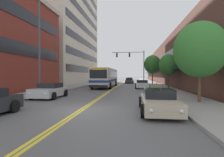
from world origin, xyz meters
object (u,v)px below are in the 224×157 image
city_bus (106,77)px  car_silver_parked_left_far (50,91)px  street_lamp_left_near (42,39)px  car_champagne_parked_right_foreground (158,101)px  car_dark_grey_moving_third (129,81)px  fire_hydrant (156,86)px  car_navy_moving_lead (129,80)px  street_tree_right_mid (169,65)px  car_slate_blue_moving_second (129,79)px  traffic_signal_mast (133,60)px  car_white_parked_right_mid (142,84)px  street_tree_right_far (152,64)px  street_tree_right_near (200,50)px  car_black_parked_left_mid (103,81)px

city_bus → car_silver_parked_left_far: city_bus is taller
car_silver_parked_left_far → street_lamp_left_near: 4.60m
car_champagne_parked_right_foreground → street_lamp_left_near: (-9.43, 4.83, 4.59)m
car_champagne_parked_right_foreground → car_dark_grey_moving_third: 33.96m
fire_hydrant → car_navy_moving_lead: bearing=97.5°
city_bus → car_silver_parked_left_far: bearing=-100.7°
street_lamp_left_near → car_silver_parked_left_far: bearing=10.2°
street_tree_right_mid → fire_hydrant: bearing=-143.3°
car_champagne_parked_right_foreground → street_lamp_left_near: bearing=152.9°
car_slate_blue_moving_second → traffic_signal_mast: (1.51, -24.76, 4.77)m
car_silver_parked_left_far → car_navy_moving_lead: (5.90, 42.62, -0.07)m
car_white_parked_right_mid → street_lamp_left_near: (-9.35, -12.82, 4.58)m
car_silver_parked_left_far → traffic_signal_mast: (7.31, 24.49, 4.70)m
car_champagne_parked_right_foreground → street_tree_right_far: size_ratio=0.76×
fire_hydrant → car_white_parked_right_mid: bearing=113.5°
car_slate_blue_moving_second → fire_hydrant: 40.68m
city_bus → street_tree_right_near: street_tree_right_near is taller
car_navy_moving_lead → street_lamp_left_near: street_lamp_left_near is taller
car_black_parked_left_mid → traffic_signal_mast: (7.27, -1.82, 4.71)m
street_tree_right_near → street_tree_right_mid: (0.22, 12.08, -0.33)m
street_tree_right_mid → car_white_parked_right_mid: bearing=144.0°
car_black_parked_left_mid → street_tree_right_far: street_tree_right_far is taller
car_slate_blue_moving_second → street_tree_right_mid: bearing=-80.7°
city_bus → car_champagne_parked_right_foreground: size_ratio=2.75×
car_champagne_parked_right_foreground → street_tree_right_near: (3.18, 3.04, 3.18)m
car_slate_blue_moving_second → car_dark_grey_moving_third: bearing=-88.6°
car_champagne_parked_right_foreground → car_silver_parked_left_far: bearing=150.5°
car_champagne_parked_right_foreground → street_tree_right_mid: bearing=77.3°
city_bus → street_tree_right_near: (9.22, -16.37, 2.04)m
city_bus → car_navy_moving_lead: (3.17, 28.16, -1.17)m
city_bus → car_dark_grey_moving_third: bearing=76.1°
car_black_parked_left_mid → car_navy_moving_lead: (5.85, 16.31, -0.06)m
city_bus → street_tree_right_near: 18.90m
car_silver_parked_left_far → city_bus: bearing=79.3°
car_black_parked_left_mid → car_dark_grey_moving_third: 6.79m
car_silver_parked_left_far → car_slate_blue_moving_second: car_silver_parked_left_far is taller
street_tree_right_near → street_tree_right_mid: street_tree_right_near is taller
car_champagne_parked_right_foreground → street_tree_right_mid: size_ratio=0.96×
car_black_parked_left_mid → street_tree_right_far: size_ratio=0.74×
car_navy_moving_lead → car_slate_blue_moving_second: (-0.10, 6.63, -0.00)m
car_white_parked_right_mid → street_tree_right_mid: street_tree_right_mid is taller
city_bus → street_lamp_left_near: (-3.39, -14.58, 3.45)m
street_tree_right_far → car_slate_blue_moving_second: bearing=101.5°
car_black_parked_left_mid → traffic_signal_mast: traffic_signal_mast is taller
car_silver_parked_left_far → car_champagne_parked_right_foreground: bearing=-29.5°
car_silver_parked_left_far → car_navy_moving_lead: size_ratio=0.93×
traffic_signal_mast → street_tree_right_mid: traffic_signal_mast is taller
car_navy_moving_lead → street_tree_right_mid: bearing=-79.1°
car_white_parked_right_mid → fire_hydrant: car_white_parked_right_mid is taller
city_bus → traffic_signal_mast: (4.58, 10.03, 3.60)m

